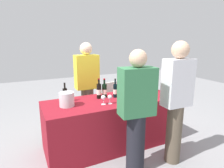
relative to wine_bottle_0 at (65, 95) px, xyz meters
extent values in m
plane|color=gray|center=(0.69, -0.20, -0.88)|extent=(12.00, 12.00, 0.00)
cube|color=maroon|center=(0.69, -0.20, -0.49)|extent=(2.11, 0.81, 0.77)
cylinder|color=black|center=(0.00, 0.00, 0.00)|extent=(0.07, 0.07, 0.21)
cylinder|color=black|center=(0.00, 0.00, 0.14)|extent=(0.03, 0.03, 0.07)
cylinder|color=black|center=(0.00, 0.00, 0.18)|extent=(0.03, 0.03, 0.02)
cylinder|color=silver|center=(0.00, 0.00, -0.01)|extent=(0.07, 0.07, 0.07)
cylinder|color=black|center=(0.53, -0.06, 0.01)|extent=(0.07, 0.07, 0.24)
cylinder|color=black|center=(0.53, -0.06, 0.16)|extent=(0.03, 0.03, 0.08)
cylinder|color=maroon|center=(0.53, -0.06, 0.21)|extent=(0.03, 0.03, 0.02)
cylinder|color=silver|center=(0.53, -0.06, 0.00)|extent=(0.07, 0.07, 0.08)
cylinder|color=black|center=(0.63, -0.05, 0.00)|extent=(0.08, 0.08, 0.22)
cylinder|color=black|center=(0.63, -0.05, 0.15)|extent=(0.03, 0.03, 0.08)
cylinder|color=maroon|center=(0.63, -0.05, 0.20)|extent=(0.03, 0.03, 0.02)
cylinder|color=silver|center=(0.63, -0.05, -0.01)|extent=(0.08, 0.08, 0.08)
cylinder|color=black|center=(0.79, -0.12, 0.00)|extent=(0.07, 0.07, 0.22)
cylinder|color=black|center=(0.79, -0.12, 0.15)|extent=(0.03, 0.03, 0.08)
cylinder|color=black|center=(0.79, -0.12, 0.20)|extent=(0.03, 0.03, 0.02)
cylinder|color=silver|center=(0.79, -0.12, -0.01)|extent=(0.07, 0.07, 0.08)
cylinder|color=black|center=(0.99, -0.07, -0.01)|extent=(0.07, 0.07, 0.20)
cylinder|color=black|center=(0.99, -0.07, 0.14)|extent=(0.03, 0.03, 0.09)
cylinder|color=maroon|center=(0.99, -0.07, 0.19)|extent=(0.03, 0.03, 0.02)
cylinder|color=silver|center=(0.99, -0.07, -0.02)|extent=(0.07, 0.07, 0.07)
cylinder|color=black|center=(1.10, -0.07, 0.01)|extent=(0.07, 0.07, 0.24)
cylinder|color=black|center=(1.10, -0.07, 0.17)|extent=(0.03, 0.03, 0.07)
cylinder|color=maroon|center=(1.10, -0.07, 0.21)|extent=(0.03, 0.03, 0.02)
cylinder|color=silver|center=(1.10, -0.07, 0.00)|extent=(0.07, 0.07, 0.08)
cylinder|color=black|center=(1.34, -0.09, -0.01)|extent=(0.07, 0.07, 0.20)
cylinder|color=black|center=(1.34, -0.09, 0.14)|extent=(0.03, 0.03, 0.09)
cylinder|color=maroon|center=(1.34, -0.09, 0.19)|extent=(0.03, 0.03, 0.02)
cylinder|color=silver|center=(1.34, -0.09, -0.02)|extent=(0.07, 0.07, 0.07)
cylinder|color=black|center=(1.50, -0.09, 0.00)|extent=(0.07, 0.07, 0.22)
cylinder|color=black|center=(1.50, -0.09, 0.16)|extent=(0.03, 0.03, 0.09)
cylinder|color=maroon|center=(1.50, -0.09, 0.21)|extent=(0.03, 0.03, 0.02)
cylinder|color=silver|center=(1.50, -0.09, -0.01)|extent=(0.07, 0.07, 0.08)
cylinder|color=silver|center=(0.47, -0.36, -0.11)|extent=(0.07, 0.07, 0.00)
cylinder|color=silver|center=(0.47, -0.36, -0.07)|extent=(0.01, 0.01, 0.07)
sphere|color=silver|center=(0.47, -0.36, 0.00)|extent=(0.07, 0.07, 0.07)
sphere|color=#590C19|center=(0.47, -0.36, -0.02)|extent=(0.04, 0.04, 0.04)
cylinder|color=silver|center=(0.57, -0.38, -0.11)|extent=(0.06, 0.06, 0.00)
cylinder|color=silver|center=(0.57, -0.38, -0.07)|extent=(0.01, 0.01, 0.07)
sphere|color=silver|center=(0.57, -0.38, 0.00)|extent=(0.06, 0.06, 0.06)
sphere|color=#590C19|center=(0.57, -0.38, -0.02)|extent=(0.04, 0.04, 0.04)
cylinder|color=silver|center=(0.86, -0.40, -0.11)|extent=(0.07, 0.07, 0.00)
cylinder|color=silver|center=(0.86, -0.40, -0.07)|extent=(0.01, 0.01, 0.07)
sphere|color=silver|center=(0.86, -0.40, 0.00)|extent=(0.06, 0.06, 0.06)
sphere|color=#590C19|center=(0.86, -0.40, -0.01)|extent=(0.03, 0.03, 0.03)
cylinder|color=silver|center=(-0.02, -0.20, -0.01)|extent=(0.21, 0.21, 0.20)
cylinder|color=brown|center=(0.51, 0.49, -0.47)|extent=(0.23, 0.23, 0.82)
cube|color=yellow|center=(0.51, 0.49, 0.24)|extent=(0.42, 0.23, 0.61)
sphere|color=beige|center=(0.51, 0.49, 0.66)|extent=(0.22, 0.22, 0.22)
cylinder|color=black|center=(0.67, -0.93, -0.49)|extent=(0.24, 0.24, 0.79)
cube|color=#337247|center=(0.67, -0.93, 0.20)|extent=(0.46, 0.29, 0.59)
sphere|color=#D8AD8C|center=(0.67, -0.93, 0.60)|extent=(0.21, 0.21, 0.21)
cylinder|color=brown|center=(1.26, -0.99, -0.46)|extent=(0.21, 0.21, 0.83)
cube|color=silver|center=(1.26, -0.99, 0.26)|extent=(0.39, 0.23, 0.62)
sphere|color=#D8AD8C|center=(1.26, -0.99, 0.69)|extent=(0.23, 0.23, 0.23)
cube|color=white|center=(1.29, 0.85, -0.48)|extent=(0.62, 0.14, 0.80)
camera|label=1|loc=(-0.57, -2.81, 0.81)|focal=30.74mm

